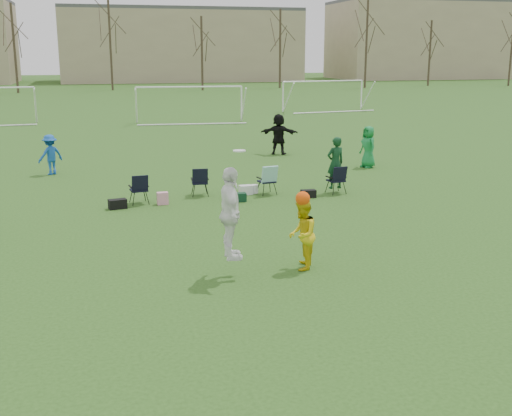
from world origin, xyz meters
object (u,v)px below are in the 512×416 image
object	(u,v)px
fielder_green_far	(368,147)
goal_mid	(189,94)
fielder_blue	(50,155)
goal_right	(323,87)
center_contest	(260,222)
fielder_black	(279,134)

from	to	relation	value
fielder_green_far	goal_mid	size ratio (longest dim) A/B	0.24
fielder_blue	fielder_green_far	size ratio (longest dim) A/B	0.91
goal_right	center_contest	bearing A→B (deg)	-119.87
fielder_green_far	center_contest	distance (m)	14.18
fielder_black	goal_right	bearing A→B (deg)	-89.99
goal_mid	goal_right	distance (m)	13.42
center_contest	goal_right	xyz separation A→B (m)	(15.12, 37.66, 0.73)
fielder_green_far	fielder_blue	bearing A→B (deg)	-110.18
fielder_blue	fielder_green_far	world-z (taller)	fielder_green_far
fielder_blue	goal_right	distance (m)	31.59
fielder_green_far	goal_mid	distance (m)	20.36
fielder_green_far	goal_mid	world-z (taller)	goal_mid
goal_right	goal_mid	bearing A→B (deg)	-161.43
fielder_blue	fielder_black	distance (m)	10.60
fielder_green_far	goal_right	xyz separation A→B (m)	(7.35, 25.80, 1.05)
fielder_black	center_contest	bearing A→B (deg)	97.60
goal_mid	goal_right	size ratio (longest dim) A/B	1.01
fielder_green_far	goal_right	distance (m)	26.85
fielder_blue	fielder_black	xyz separation A→B (m)	(10.24, 2.76, 0.17)
fielder_black	fielder_green_far	bearing A→B (deg)	146.59
goal_mid	fielder_black	bearing A→B (deg)	-78.70
center_contest	goal_right	bearing A→B (deg)	68.13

